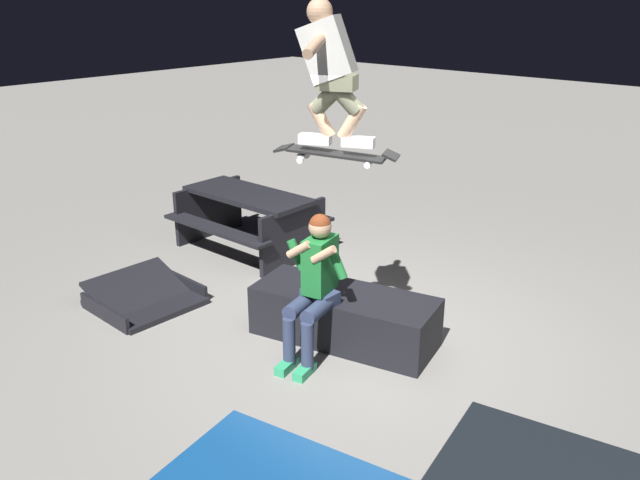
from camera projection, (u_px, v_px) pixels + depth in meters
name	position (u px, v px, depth m)	size (l,w,h in m)	color
ground_plane	(362.00, 336.00, 6.31)	(40.00, 40.00, 0.00)	gray
ledge_box_main	(344.00, 316.00, 6.17)	(1.72, 0.65, 0.48)	black
person_sitting_on_ledge	(314.00, 281.00, 5.73)	(0.59, 0.79, 1.32)	#2D3856
skateboard	(336.00, 154.00, 5.32)	(1.01, 0.61, 0.13)	black
skater_airborne	(330.00, 67.00, 5.09)	(0.63, 0.84, 1.12)	white
kicker_ramp	(145.00, 299.00, 6.92)	(0.99, 1.03, 0.36)	black
picnic_table_back	(249.00, 212.00, 8.26)	(1.72, 1.36, 0.75)	black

